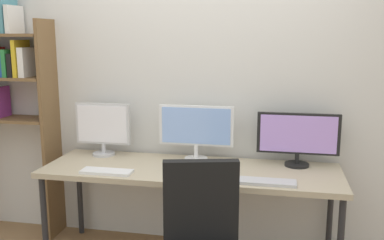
% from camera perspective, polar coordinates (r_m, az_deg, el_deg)
% --- Properties ---
extents(wall_back, '(4.57, 0.10, 2.60)m').
position_cam_1_polar(wall_back, '(3.49, 1.20, 4.53)').
color(wall_back, silver).
rests_on(wall_back, ground_plane).
extents(desk, '(2.17, 0.68, 0.74)m').
position_cam_1_polar(desk, '(3.21, -0.18, -7.20)').
color(desk, tan).
rests_on(desk, ground_plane).
extents(monitor_left, '(0.45, 0.18, 0.42)m').
position_cam_1_polar(monitor_left, '(3.56, -11.63, -0.95)').
color(monitor_left, silver).
rests_on(monitor_left, desk).
extents(monitor_center, '(0.58, 0.18, 0.43)m').
position_cam_1_polar(monitor_center, '(3.34, 0.55, -1.20)').
color(monitor_center, silver).
rests_on(monitor_center, desk).
extents(monitor_right, '(0.60, 0.18, 0.40)m').
position_cam_1_polar(monitor_right, '(3.29, 13.76, -2.16)').
color(monitor_right, black).
rests_on(monitor_right, desk).
extents(keyboard_left, '(0.37, 0.13, 0.02)m').
position_cam_1_polar(keyboard_left, '(3.14, -11.15, -6.67)').
color(keyboard_left, silver).
rests_on(keyboard_left, desk).
extents(keyboard_right, '(0.38, 0.13, 0.02)m').
position_cam_1_polar(keyboard_right, '(2.92, 9.84, -8.02)').
color(keyboard_right, silver).
rests_on(keyboard_right, desk).
extents(computer_mouse, '(0.06, 0.10, 0.03)m').
position_cam_1_polar(computer_mouse, '(3.04, 2.85, -6.99)').
color(computer_mouse, '#38383D').
rests_on(computer_mouse, desk).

